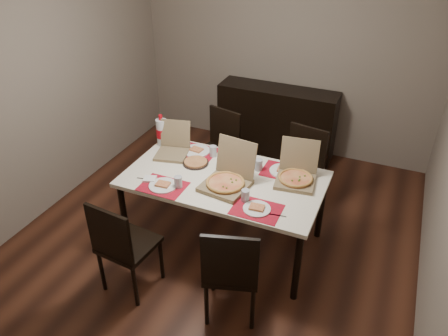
{
  "coord_description": "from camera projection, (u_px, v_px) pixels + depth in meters",
  "views": [
    {
      "loc": [
        1.41,
        -3.2,
        2.92
      ],
      "look_at": [
        0.09,
        -0.14,
        0.85
      ],
      "focal_mm": 35.0,
      "sensor_mm": 36.0,
      "label": 1
    }
  ],
  "objects": [
    {
      "name": "room_walls",
      "position": [
        240.0,
        52.0,
        3.93
      ],
      "size": [
        3.84,
        4.02,
        2.62
      ],
      "color": "gray",
      "rests_on": "ground"
    },
    {
      "name": "faina_plate",
      "position": [
        196.0,
        162.0,
        4.17
      ],
      "size": [
        0.25,
        0.25,
        0.03
      ],
      "color": "black",
      "rests_on": "dining_table"
    },
    {
      "name": "chair_near_right",
      "position": [
        231.0,
        269.0,
        3.32
      ],
      "size": [
        0.52,
        0.52,
        0.93
      ],
      "color": "black",
      "rests_on": "ground"
    },
    {
      "name": "chair_far_left",
      "position": [
        219.0,
        147.0,
        4.95
      ],
      "size": [
        0.51,
        0.51,
        0.93
      ],
      "color": "black",
      "rests_on": "ground"
    },
    {
      "name": "pizza_box_center",
      "position": [
        227.0,
        180.0,
        3.83
      ],
      "size": [
        0.43,
        0.47,
        0.38
      ],
      "color": "#776344",
      "rests_on": "dining_table"
    },
    {
      "name": "chair_far_right",
      "position": [
        301.0,
        167.0,
        4.58
      ],
      "size": [
        0.49,
        0.49,
        0.93
      ],
      "color": "black",
      "rests_on": "ground"
    },
    {
      "name": "pizza_box_right",
      "position": [
        296.0,
        175.0,
        3.9
      ],
      "size": [
        0.39,
        0.42,
        0.34
      ],
      "color": "#776344",
      "rests_on": "dining_table"
    },
    {
      "name": "ground",
      "position": [
        221.0,
        230.0,
        4.52
      ],
      "size": [
        3.8,
        4.0,
        0.02
      ],
      "primitive_type": "cube",
      "color": "#482416",
      "rests_on": "ground"
    },
    {
      "name": "setting_near_right",
      "position": [
        254.0,
        205.0,
        3.58
      ],
      "size": [
        0.45,
        0.3,
        0.11
      ],
      "color": "#B00B20",
      "rests_on": "dining_table"
    },
    {
      "name": "chair_near_left",
      "position": [
        122.0,
        244.0,
        3.56
      ],
      "size": [
        0.46,
        0.46,
        0.93
      ],
      "color": "black",
      "rests_on": "ground"
    },
    {
      "name": "soda_bottle",
      "position": [
        162.0,
        132.0,
        4.43
      ],
      "size": [
        0.11,
        0.11,
        0.33
      ],
      "color": "silver",
      "rests_on": "dining_table"
    },
    {
      "name": "sideboard",
      "position": [
        276.0,
        121.0,
        5.66
      ],
      "size": [
        1.5,
        0.4,
        0.9
      ],
      "primitive_type": "cube",
      "color": "black",
      "rests_on": "ground"
    },
    {
      "name": "napkin_loose",
      "position": [
        225.0,
        184.0,
        3.87
      ],
      "size": [
        0.14,
        0.14,
        0.02
      ],
      "primitive_type": "cube",
      "rotation": [
        0.0,
        0.0,
        0.25
      ],
      "color": "white",
      "rests_on": "dining_table"
    },
    {
      "name": "setting_far_right",
      "position": [
        277.0,
        169.0,
        4.05
      ],
      "size": [
        0.49,
        0.3,
        0.11
      ],
      "color": "#B00B20",
      "rests_on": "dining_table"
    },
    {
      "name": "dining_table",
      "position": [
        224.0,
        183.0,
        4.01
      ],
      "size": [
        1.8,
        1.0,
        0.75
      ],
      "color": "white",
      "rests_on": "ground"
    },
    {
      "name": "setting_far_left",
      "position": [
        199.0,
        150.0,
        4.36
      ],
      "size": [
        0.49,
        0.3,
        0.11
      ],
      "color": "#B00B20",
      "rests_on": "dining_table"
    },
    {
      "name": "dip_bowl",
      "position": [
        246.0,
        169.0,
        4.07
      ],
      "size": [
        0.17,
        0.17,
        0.03
      ],
      "primitive_type": "imported",
      "rotation": [
        0.0,
        0.0,
        -0.43
      ],
      "color": "white",
      "rests_on": "dining_table"
    },
    {
      "name": "pizza_box_left",
      "position": [
        173.0,
        148.0,
        4.32
      ],
      "size": [
        0.37,
        0.39,
        0.3
      ],
      "color": "#776344",
      "rests_on": "dining_table"
    },
    {
      "name": "setting_near_left",
      "position": [
        165.0,
        184.0,
        3.85
      ],
      "size": [
        0.49,
        0.3,
        0.11
      ],
      "color": "#B00B20",
      "rests_on": "dining_table"
    }
  ]
}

